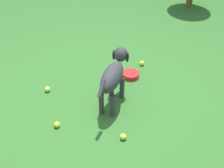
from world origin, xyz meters
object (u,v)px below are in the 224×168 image
object	(u,v)px
dog	(113,75)
tennis_ball_1	(57,125)
tennis_ball_3	(47,89)
water_bowl	(131,75)
tennis_ball_0	(123,137)
tennis_ball_2	(142,63)

from	to	relation	value
dog	tennis_ball_1	xyz separation A→B (m)	(-0.41, -0.62, -0.36)
tennis_ball_3	water_bowl	world-z (taller)	tennis_ball_3
dog	water_bowl	distance (m)	0.67
tennis_ball_3	tennis_ball_1	bearing A→B (deg)	-49.11
tennis_ball_0	tennis_ball_2	size ratio (longest dim) A/B	1.00
tennis_ball_2	dog	bearing A→B (deg)	-94.35
water_bowl	tennis_ball_0	bearing A→B (deg)	-73.94
dog	tennis_ball_3	size ratio (longest dim) A/B	13.38
tennis_ball_3	water_bowl	distance (m)	1.09
tennis_ball_3	water_bowl	bearing A→B (deg)	39.44
tennis_ball_0	water_bowl	bearing A→B (deg)	106.06
water_bowl	tennis_ball_3	bearing A→B (deg)	-140.56
tennis_ball_1	water_bowl	world-z (taller)	tennis_ball_1
tennis_ball_0	tennis_ball_3	size ratio (longest dim) A/B	1.00
tennis_ball_0	water_bowl	world-z (taller)	tennis_ball_0
tennis_ball_0	tennis_ball_1	xyz separation A→B (m)	(-0.73, -0.11, 0.00)
water_bowl	tennis_ball_2	bearing A→B (deg)	80.27
tennis_ball_0	water_bowl	distance (m)	1.11
tennis_ball_2	water_bowl	bearing A→B (deg)	-99.73
dog	tennis_ball_0	size ratio (longest dim) A/B	13.38
dog	tennis_ball_3	distance (m)	0.91
tennis_ball_3	water_bowl	xyz separation A→B (m)	(0.84, 0.69, -0.00)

